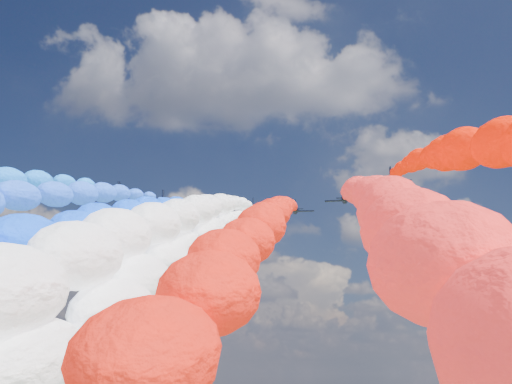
# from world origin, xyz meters

# --- Properties ---
(jet_0) EXTENTS (8.88, 12.10, 4.70)m
(jet_0) POSITION_xyz_m (-27.37, -4.24, 101.40)
(jet_0) COLOR black
(jet_1) EXTENTS (9.47, 12.52, 4.70)m
(jet_1) POSITION_xyz_m (-20.11, 2.55, 101.40)
(jet_1) COLOR black
(trail_1) EXTENTS (5.67, 113.92, 41.20)m
(trail_1) POSITION_xyz_m (-20.11, -56.46, 82.72)
(trail_1) COLOR #235BFC
(jet_2) EXTENTS (9.31, 12.40, 4.70)m
(jet_2) POSITION_xyz_m (-10.14, 11.57, 101.40)
(jet_2) COLOR black
(trail_2) EXTENTS (5.67, 113.92, 41.20)m
(trail_2) POSITION_xyz_m (-10.14, -47.43, 82.72)
(trail_2) COLOR #0E4AFF
(jet_3) EXTENTS (9.39, 12.45, 4.70)m
(jet_3) POSITION_xyz_m (-1.22, 11.07, 101.40)
(jet_3) COLOR black
(trail_3) EXTENTS (5.67, 113.92, 41.20)m
(trail_3) POSITION_xyz_m (-1.22, -47.93, 82.72)
(trail_3) COLOR white
(jet_4) EXTENTS (9.45, 12.50, 4.70)m
(jet_4) POSITION_xyz_m (-0.67, 21.40, 101.40)
(jet_4) COLOR black
(trail_4) EXTENTS (5.67, 113.92, 41.20)m
(trail_4) POSITION_xyz_m (-0.67, -37.61, 82.72)
(trail_4) COLOR white
(jet_5) EXTENTS (9.39, 12.46, 4.70)m
(jet_5) POSITION_xyz_m (8.34, 13.34, 101.40)
(jet_5) COLOR black
(trail_5) EXTENTS (5.67, 113.92, 41.20)m
(trail_5) POSITION_xyz_m (8.34, -45.66, 82.72)
(trail_5) COLOR red
(jet_6) EXTENTS (9.26, 12.37, 4.70)m
(jet_6) POSITION_xyz_m (19.71, 5.48, 101.40)
(jet_6) COLOR black
(trail_6) EXTENTS (5.67, 113.92, 41.20)m
(trail_6) POSITION_xyz_m (19.71, -53.53, 82.72)
(trail_6) COLOR red
(jet_7) EXTENTS (8.83, 12.06, 4.70)m
(jet_7) POSITION_xyz_m (28.03, -7.19, 101.40)
(jet_7) COLOR black
(trail_7) EXTENTS (5.67, 113.92, 41.20)m
(trail_7) POSITION_xyz_m (28.03, -66.20, 82.72)
(trail_7) COLOR #F71501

